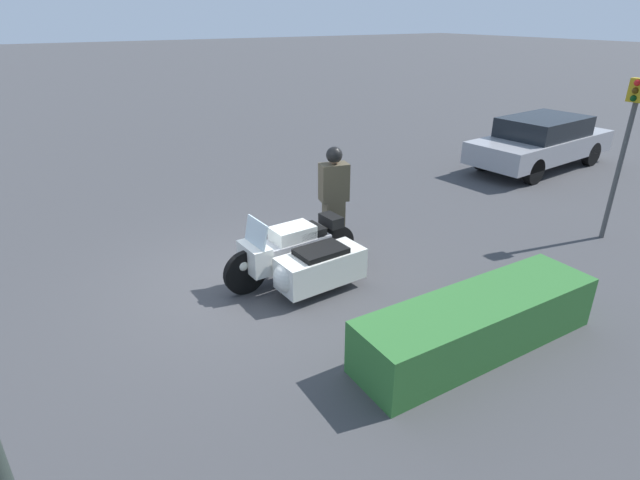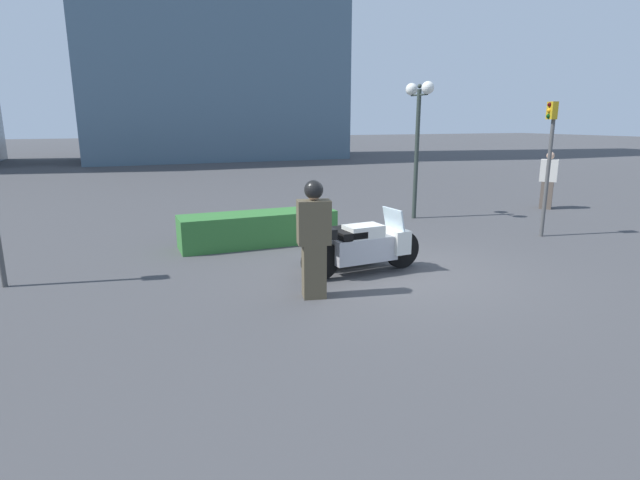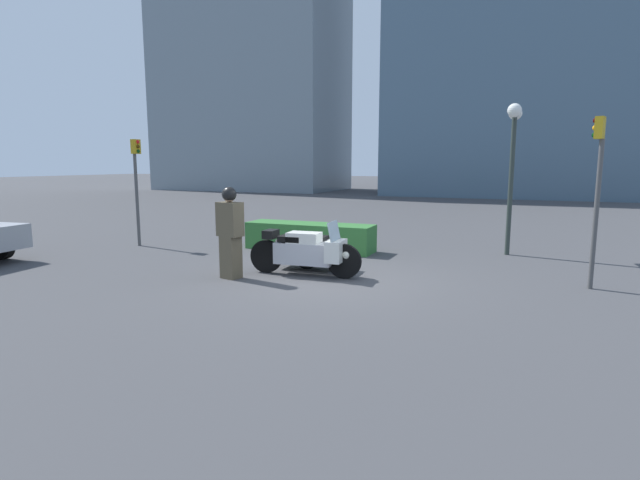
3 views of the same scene
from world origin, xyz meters
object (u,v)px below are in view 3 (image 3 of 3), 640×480
object	(u,v)px
twin_lamp_post	(513,141)
officer_rider	(230,230)
traffic_light_near	(597,176)
traffic_light_far	(137,175)
police_motorcycle	(311,250)
hedge_bush_curbside	(310,237)

from	to	relation	value
twin_lamp_post	officer_rider	bearing A→B (deg)	-135.56
traffic_light_near	traffic_light_far	xyz separation A→B (m)	(-11.41, 0.61, -0.10)
police_motorcycle	traffic_light_far	world-z (taller)	traffic_light_far
hedge_bush_curbside	officer_rider	bearing A→B (deg)	-92.01
police_motorcycle	traffic_light_far	size ratio (longest dim) A/B	0.82
police_motorcycle	twin_lamp_post	distance (m)	6.00
hedge_bush_curbside	traffic_light_near	bearing A→B (deg)	-15.58
police_motorcycle	officer_rider	world-z (taller)	officer_rider
police_motorcycle	officer_rider	distance (m)	1.80
police_motorcycle	twin_lamp_post	world-z (taller)	twin_lamp_post
officer_rider	hedge_bush_curbside	distance (m)	3.78
police_motorcycle	hedge_bush_curbside	size ratio (longest dim) A/B	0.70
police_motorcycle	hedge_bush_curbside	bearing A→B (deg)	110.52
police_motorcycle	officer_rider	size ratio (longest dim) A/B	1.31
hedge_bush_curbside	traffic_light_near	size ratio (longest dim) A/B	1.11
officer_rider	hedge_bush_curbside	xyz separation A→B (m)	(0.13, 3.72, -0.63)
traffic_light_near	traffic_light_far	distance (m)	11.42
hedge_bush_curbside	twin_lamp_post	size ratio (longest dim) A/B	0.93
hedge_bush_curbside	traffic_light_near	distance (m)	7.07
twin_lamp_post	traffic_light_near	bearing A→B (deg)	-63.51
officer_rider	twin_lamp_post	bearing A→B (deg)	147.23
traffic_light_far	police_motorcycle	bearing A→B (deg)	-15.59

